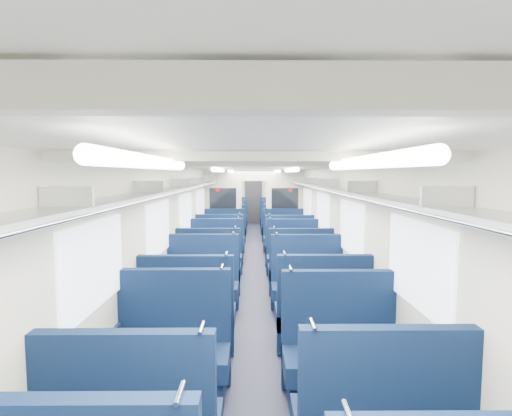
# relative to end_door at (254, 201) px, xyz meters

# --- Properties ---
(floor) EXTENTS (2.80, 18.00, 0.01)m
(floor) POSITION_rel_end_door_xyz_m (0.00, -8.94, -1.00)
(floor) COLOR black
(floor) RESTS_ON ground
(ceiling) EXTENTS (2.80, 18.00, 0.01)m
(ceiling) POSITION_rel_end_door_xyz_m (0.00, -8.94, 1.35)
(ceiling) COLOR silver
(ceiling) RESTS_ON wall_left
(wall_left) EXTENTS (0.02, 18.00, 2.35)m
(wall_left) POSITION_rel_end_door_xyz_m (-1.40, -8.94, 0.18)
(wall_left) COLOR beige
(wall_left) RESTS_ON floor
(dado_left) EXTENTS (0.03, 17.90, 0.70)m
(dado_left) POSITION_rel_end_door_xyz_m (-1.39, -8.94, -0.65)
(dado_left) COLOR #101D36
(dado_left) RESTS_ON floor
(wall_right) EXTENTS (0.02, 18.00, 2.35)m
(wall_right) POSITION_rel_end_door_xyz_m (1.40, -8.94, 0.18)
(wall_right) COLOR beige
(wall_right) RESTS_ON floor
(dado_right) EXTENTS (0.03, 17.90, 0.70)m
(dado_right) POSITION_rel_end_door_xyz_m (1.39, -8.94, -0.65)
(dado_right) COLOR #101D36
(dado_right) RESTS_ON floor
(wall_far) EXTENTS (2.80, 0.02, 2.35)m
(wall_far) POSITION_rel_end_door_xyz_m (0.00, 0.06, 0.18)
(wall_far) COLOR beige
(wall_far) RESTS_ON floor
(luggage_rack_left) EXTENTS (0.36, 17.40, 0.18)m
(luggage_rack_left) POSITION_rel_end_door_xyz_m (-1.21, -8.94, 0.97)
(luggage_rack_left) COLOR #B2B5BA
(luggage_rack_left) RESTS_ON wall_left
(luggage_rack_right) EXTENTS (0.36, 17.40, 0.18)m
(luggage_rack_right) POSITION_rel_end_door_xyz_m (1.21, -8.94, 0.97)
(luggage_rack_right) COLOR #B2B5BA
(luggage_rack_right) RESTS_ON wall_right
(windows) EXTENTS (2.78, 15.60, 0.75)m
(windows) POSITION_rel_end_door_xyz_m (0.00, -9.40, 0.42)
(windows) COLOR white
(windows) RESTS_ON wall_left
(ceiling_fittings) EXTENTS (2.70, 16.06, 0.11)m
(ceiling_fittings) POSITION_rel_end_door_xyz_m (0.00, -9.20, 1.29)
(ceiling_fittings) COLOR beige
(ceiling_fittings) RESTS_ON ceiling
(end_door) EXTENTS (0.75, 0.06, 2.00)m
(end_door) POSITION_rel_end_door_xyz_m (0.00, 0.00, 0.00)
(end_door) COLOR black
(end_door) RESTS_ON floor
(bulkhead) EXTENTS (2.80, 0.10, 2.35)m
(bulkhead) POSITION_rel_end_door_xyz_m (-0.00, -6.28, 0.23)
(bulkhead) COLOR beige
(bulkhead) RESTS_ON floor
(seat_6) EXTENTS (1.14, 0.63, 1.27)m
(seat_6) POSITION_rel_end_door_xyz_m (-0.83, -13.67, -0.61)
(seat_6) COLOR #0D2041
(seat_6) RESTS_ON floor
(seat_7) EXTENTS (1.14, 0.63, 1.27)m
(seat_7) POSITION_rel_end_door_xyz_m (0.83, -13.75, -0.61)
(seat_7) COLOR #0D2041
(seat_7) RESTS_ON floor
(seat_8) EXTENTS (1.14, 0.63, 1.27)m
(seat_8) POSITION_rel_end_door_xyz_m (-0.83, -12.69, -0.61)
(seat_8) COLOR #0D2041
(seat_8) RESTS_ON floor
(seat_9) EXTENTS (1.14, 0.63, 1.27)m
(seat_9) POSITION_rel_end_door_xyz_m (0.83, -12.67, -0.61)
(seat_9) COLOR #0D2041
(seat_9) RESTS_ON floor
(seat_10) EXTENTS (1.14, 0.63, 1.27)m
(seat_10) POSITION_rel_end_door_xyz_m (-0.83, -11.35, -0.61)
(seat_10) COLOR #0D2041
(seat_10) RESTS_ON floor
(seat_11) EXTENTS (1.14, 0.63, 1.27)m
(seat_11) POSITION_rel_end_door_xyz_m (0.83, -11.40, -0.61)
(seat_11) COLOR #0D2041
(seat_11) RESTS_ON floor
(seat_12) EXTENTS (1.14, 0.63, 1.27)m
(seat_12) POSITION_rel_end_door_xyz_m (-0.83, -10.35, -0.61)
(seat_12) COLOR #0D2041
(seat_12) RESTS_ON floor
(seat_13) EXTENTS (1.14, 0.63, 1.27)m
(seat_13) POSITION_rel_end_door_xyz_m (0.83, -10.38, -0.61)
(seat_13) COLOR #0D2041
(seat_13) RESTS_ON floor
(seat_14) EXTENTS (1.14, 0.63, 1.27)m
(seat_14) POSITION_rel_end_door_xyz_m (-0.83, -9.14, -0.61)
(seat_14) COLOR #0D2041
(seat_14) RESTS_ON floor
(seat_15) EXTENTS (1.14, 0.63, 1.27)m
(seat_15) POSITION_rel_end_door_xyz_m (0.83, -9.23, -0.61)
(seat_15) COLOR #0D2041
(seat_15) RESTS_ON floor
(seat_16) EXTENTS (1.14, 0.63, 1.27)m
(seat_16) POSITION_rel_end_door_xyz_m (-0.83, -7.93, -0.61)
(seat_16) COLOR #0D2041
(seat_16) RESTS_ON floor
(seat_17) EXTENTS (1.14, 0.63, 1.27)m
(seat_17) POSITION_rel_end_door_xyz_m (0.83, -8.13, -0.61)
(seat_17) COLOR #0D2041
(seat_17) RESTS_ON floor
(seat_18) EXTENTS (1.14, 0.63, 1.27)m
(seat_18) POSITION_rel_end_door_xyz_m (-0.83, -6.76, -0.61)
(seat_18) COLOR #0D2041
(seat_18) RESTS_ON floor
(seat_19) EXTENTS (1.14, 0.63, 1.27)m
(seat_19) POSITION_rel_end_door_xyz_m (0.83, -6.74, -0.61)
(seat_19) COLOR #0D2041
(seat_19) RESTS_ON floor
(seat_20) EXTENTS (1.14, 0.63, 1.27)m
(seat_20) POSITION_rel_end_door_xyz_m (-0.83, -4.91, -0.61)
(seat_20) COLOR #0D2041
(seat_20) RESTS_ON floor
(seat_21) EXTENTS (1.14, 0.63, 1.27)m
(seat_21) POSITION_rel_end_door_xyz_m (0.83, -4.79, -0.61)
(seat_21) COLOR #0D2041
(seat_21) RESTS_ON floor
(seat_22) EXTENTS (1.14, 0.63, 1.27)m
(seat_22) POSITION_rel_end_door_xyz_m (-0.83, -3.76, -0.61)
(seat_22) COLOR #0D2041
(seat_22) RESTS_ON floor
(seat_23) EXTENTS (1.14, 0.63, 1.27)m
(seat_23) POSITION_rel_end_door_xyz_m (0.83, -3.60, -0.61)
(seat_23) COLOR #0D2041
(seat_23) RESTS_ON floor
(seat_24) EXTENTS (1.14, 0.63, 1.27)m
(seat_24) POSITION_rel_end_door_xyz_m (-0.83, -2.52, -0.61)
(seat_24) COLOR #0D2041
(seat_24) RESTS_ON floor
(seat_25) EXTENTS (1.14, 0.63, 1.27)m
(seat_25) POSITION_rel_end_door_xyz_m (0.83, -2.55, -0.61)
(seat_25) COLOR #0D2041
(seat_25) RESTS_ON floor
(seat_26) EXTENTS (1.14, 0.63, 1.27)m
(seat_26) POSITION_rel_end_door_xyz_m (-0.83, -1.29, -0.61)
(seat_26) COLOR #0D2041
(seat_26) RESTS_ON floor
(seat_27) EXTENTS (1.14, 0.63, 1.27)m
(seat_27) POSITION_rel_end_door_xyz_m (0.83, -1.34, -0.61)
(seat_27) COLOR #0D2041
(seat_27) RESTS_ON floor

